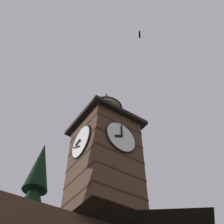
# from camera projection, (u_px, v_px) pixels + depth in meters

# --- Properties ---
(clock_tower) EXTENTS (3.92, 3.92, 9.38)m
(clock_tower) POSITION_uv_depth(u_px,v_px,m) (105.00, 153.00, 16.06)
(clock_tower) COLOR #4C3323
(clock_tower) RESTS_ON building_main
(flying_bird_high) EXTENTS (0.50, 0.57, 0.12)m
(flying_bird_high) POSITION_uv_depth(u_px,v_px,m) (140.00, 34.00, 21.75)
(flying_bird_high) COLOR black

